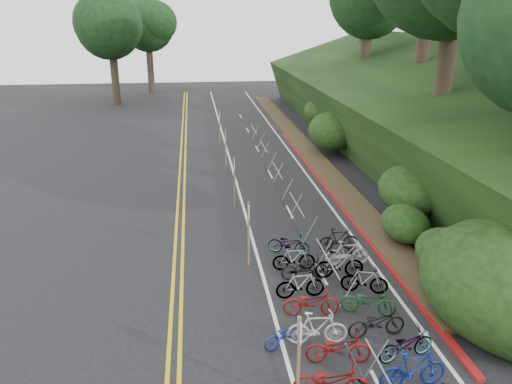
# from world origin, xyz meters

# --- Properties ---
(ground) EXTENTS (120.00, 120.00, 0.00)m
(ground) POSITION_xyz_m (0.00, 0.00, 0.00)
(ground) COLOR black
(ground) RESTS_ON ground
(road_markings) EXTENTS (7.47, 80.00, 0.01)m
(road_markings) POSITION_xyz_m (0.63, 10.10, 0.00)
(road_markings) COLOR gold
(road_markings) RESTS_ON ground
(red_curb) EXTENTS (0.25, 28.00, 0.10)m
(red_curb) POSITION_xyz_m (5.70, 12.00, 0.05)
(red_curb) COLOR maroon
(red_curb) RESTS_ON ground
(embankment) EXTENTS (14.30, 48.14, 9.11)m
(embankment) POSITION_xyz_m (12.96, 19.04, 2.57)
(embankment) COLOR black
(embankment) RESTS_ON ground
(bike_racks_rest) EXTENTS (1.14, 23.00, 1.17)m
(bike_racks_rest) POSITION_xyz_m (3.00, 13.00, 0.85)
(bike_racks_rest) COLOR gray
(bike_racks_rest) RESTS_ON ground
(signpost_near) EXTENTS (0.08, 0.40, 2.47)m
(signpost_near) POSITION_xyz_m (0.93, -2.21, 1.41)
(signpost_near) COLOR brown
(signpost_near) RESTS_ON ground
(signposts_rest) EXTENTS (0.08, 18.40, 2.50)m
(signposts_rest) POSITION_xyz_m (0.60, 14.00, 1.43)
(signposts_rest) COLOR brown
(signposts_rest) RESTS_ON ground
(bike_front) EXTENTS (1.08, 1.55, 0.77)m
(bike_front) POSITION_xyz_m (1.11, 0.11, 0.39)
(bike_front) COLOR navy
(bike_front) RESTS_ON ground
(bike_valet) EXTENTS (3.31, 10.53, 1.10)m
(bike_valet) POSITION_xyz_m (2.97, 1.10, 0.48)
(bike_valet) COLOR slate
(bike_valet) RESTS_ON ground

